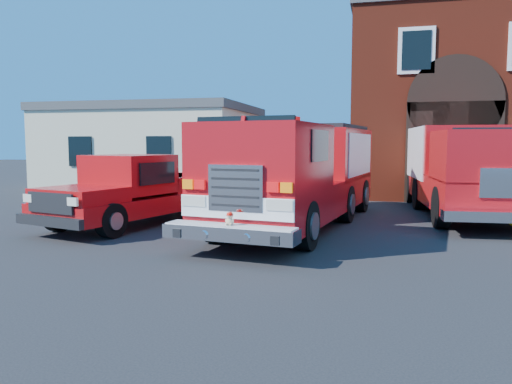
% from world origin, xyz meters
% --- Properties ---
extents(ground, '(100.00, 100.00, 0.00)m').
position_xyz_m(ground, '(0.00, 0.00, 0.00)').
color(ground, black).
rests_on(ground, ground).
extents(parking_stripe_mid, '(0.12, 3.00, 0.01)m').
position_xyz_m(parking_stripe_mid, '(6.50, 4.00, 0.00)').
color(parking_stripe_mid, yellow).
rests_on(parking_stripe_mid, ground).
extents(parking_stripe_far, '(0.12, 3.00, 0.01)m').
position_xyz_m(parking_stripe_far, '(6.50, 7.00, 0.00)').
color(parking_stripe_far, yellow).
rests_on(parking_stripe_far, ground).
extents(side_building, '(10.20, 8.20, 4.35)m').
position_xyz_m(side_building, '(-9.00, 13.00, 2.20)').
color(side_building, beige).
rests_on(side_building, ground).
extents(fire_engine, '(4.07, 9.97, 2.98)m').
position_xyz_m(fire_engine, '(0.48, 2.35, 1.55)').
color(fire_engine, black).
rests_on(fire_engine, ground).
extents(pickup_truck, '(3.80, 6.62, 2.05)m').
position_xyz_m(pickup_truck, '(-4.27, 1.45, 0.97)').
color(pickup_truck, black).
rests_on(pickup_truck, ground).
extents(secondary_truck, '(3.39, 9.25, 2.95)m').
position_xyz_m(secondary_truck, '(5.36, 5.92, 1.61)').
color(secondary_truck, black).
rests_on(secondary_truck, ground).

